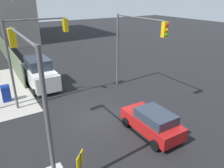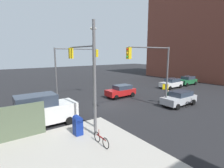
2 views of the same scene
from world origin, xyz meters
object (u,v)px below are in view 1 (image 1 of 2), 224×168
Objects in this scene: traffic_signal_ne_corner at (33,46)px; sedan_red at (152,122)px; mailbox_blue at (6,92)px; van_white_delivery at (40,73)px; traffic_signal_se_corner at (133,40)px; traffic_signal_nw_corner at (30,77)px.

traffic_signal_ne_corner reaches higher than sedan_red.
sedan_red is (-9.55, -6.93, 0.08)m from mailbox_blue.
mailbox_blue is at bearing 35.99° from sedan_red.
traffic_signal_se_corner is at bearing -132.23° from van_white_delivery.
sedan_red is (-1.09, -6.43, -3.81)m from traffic_signal_nw_corner.
mailbox_blue is (4.01, 9.50, -3.90)m from traffic_signal_se_corner.
traffic_signal_nw_corner is 4.55× the size of mailbox_blue.
traffic_signal_se_corner is at bearing -63.72° from traffic_signal_nw_corner.
traffic_signal_ne_corner is 1.60× the size of sedan_red.
traffic_signal_ne_corner is at bearing 72.37° from traffic_signal_se_corner.
traffic_signal_ne_corner is 4.55× the size of mailbox_blue.
van_white_delivery is (3.41, -0.96, -3.30)m from traffic_signal_ne_corner.
traffic_signal_ne_corner is 4.74m from mailbox_blue.
traffic_signal_se_corner is 1.60× the size of sedan_red.
van_white_delivery is (11.26, 3.73, 0.44)m from sedan_red.
traffic_signal_se_corner is 7.62m from traffic_signal_ne_corner.
sedan_red is at bearing -149.09° from traffic_signal_ne_corner.
traffic_signal_ne_corner reaches higher than van_white_delivery.
mailbox_blue is at bearing 118.11° from van_white_delivery.
van_white_delivery is (10.16, -2.70, -3.37)m from traffic_signal_nw_corner.
mailbox_blue is 0.26× the size of van_white_delivery.
traffic_signal_nw_corner is 11.04m from van_white_delivery.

